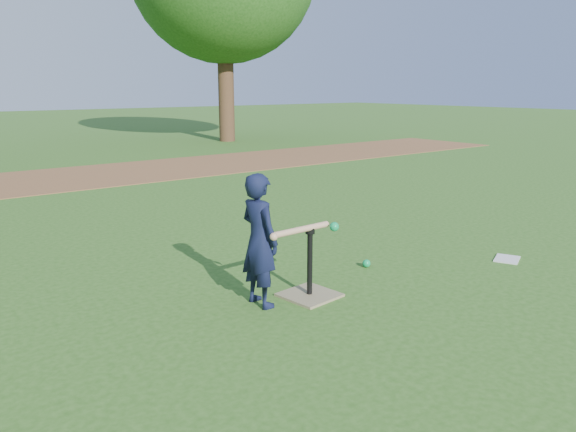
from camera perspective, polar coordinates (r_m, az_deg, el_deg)
ground at (r=5.12m, az=2.89°, el=-6.96°), size 80.00×80.00×0.00m
dirt_strip at (r=11.71m, az=-21.82°, el=3.57°), size 24.00×3.00×0.01m
child at (r=4.51m, az=-2.92°, el=-2.48°), size 0.27×0.41×1.09m
wiffle_ball_ground at (r=5.63m, az=7.98°, el=-4.79°), size 0.08×0.08×0.08m
clipboard at (r=6.25m, az=21.36°, el=-4.09°), size 0.37×0.33×0.01m
batting_tee at (r=4.81m, az=2.21°, el=-6.92°), size 0.47×0.47×0.61m
swing_action at (r=4.58m, az=1.75°, el=-1.41°), size 0.68×0.15×0.08m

